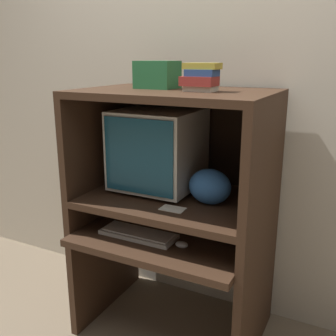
{
  "coord_description": "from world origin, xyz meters",
  "views": [
    {
      "loc": [
        0.86,
        -1.43,
        1.51
      ],
      "look_at": [
        -0.04,
        0.33,
        0.95
      ],
      "focal_mm": 42.0,
      "sensor_mm": 36.0,
      "label": 1
    }
  ],
  "objects": [
    {
      "name": "snack_bag",
      "position": [
        0.2,
        0.31,
        0.89
      ],
      "size": [
        0.22,
        0.16,
        0.18
      ],
      "color": "#336BB7",
      "rests_on": "desk_monitor_shelf"
    },
    {
      "name": "crt_monitor",
      "position": [
        -0.13,
        0.4,
        1.03
      ],
      "size": [
        0.43,
        0.43,
        0.44
      ],
      "color": "beige",
      "rests_on": "desk_monitor_shelf"
    },
    {
      "name": "paper_card",
      "position": [
        0.08,
        0.15,
        0.8
      ],
      "size": [
        0.12,
        0.08,
        0.0
      ],
      "color": "beige",
      "rests_on": "desk_monitor_shelf"
    },
    {
      "name": "storage_box",
      "position": [
        -0.13,
        0.38,
        1.42
      ],
      "size": [
        0.2,
        0.17,
        0.14
      ],
      "color": "#236638",
      "rests_on": "hutch_upper"
    },
    {
      "name": "desk_monitor_shelf",
      "position": [
        0.0,
        0.33,
        0.76
      ],
      "size": [
        0.97,
        0.67,
        0.18
      ],
      "color": "#382316",
      "rests_on": "desk_base"
    },
    {
      "name": "wall_back",
      "position": [
        0.0,
        0.73,
        1.3
      ],
      "size": [
        6.0,
        0.06,
        2.6
      ],
      "color": "beige",
      "rests_on": "ground_plane"
    },
    {
      "name": "book_stack",
      "position": [
        0.14,
        0.31,
        1.42
      ],
      "size": [
        0.17,
        0.12,
        0.13
      ],
      "color": "beige",
      "rests_on": "hutch_upper"
    },
    {
      "name": "desk_base",
      "position": [
        0.0,
        0.28,
        0.4
      ],
      "size": [
        0.97,
        0.74,
        0.62
      ],
      "color": "#382316",
      "rests_on": "ground_plane"
    },
    {
      "name": "mouse",
      "position": [
        0.14,
        0.13,
        0.64
      ],
      "size": [
        0.07,
        0.04,
        0.03
      ],
      "color": "#B7B7B7",
      "rests_on": "desk_base"
    },
    {
      "name": "keyboard",
      "position": [
        -0.11,
        0.15,
        0.63
      ],
      "size": [
        0.4,
        0.15,
        0.03
      ],
      "color": "beige",
      "rests_on": "desk_base"
    },
    {
      "name": "hutch_upper",
      "position": [
        0.0,
        0.37,
        1.17
      ],
      "size": [
        0.97,
        0.67,
        0.55
      ],
      "color": "#382316",
      "rests_on": "desk_monitor_shelf"
    }
  ]
}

